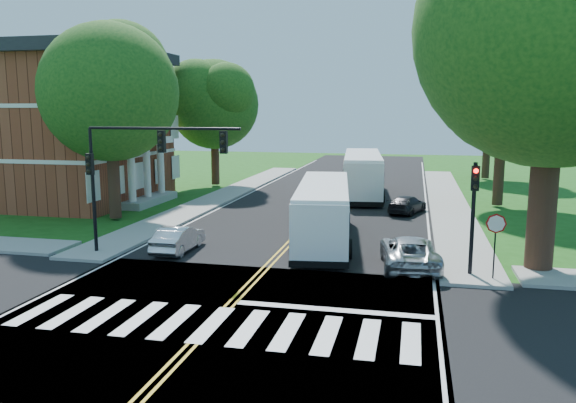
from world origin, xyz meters
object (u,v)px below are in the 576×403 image
(signal_nw, at_px, (139,160))
(dark_sedan, at_px, (407,204))
(signal_ne, at_px, (474,203))
(hatchback, at_px, (178,239))
(bus_lead, at_px, (323,211))
(bus_follow, at_px, (362,173))
(suv, at_px, (409,252))

(signal_nw, xyz_separation_m, dark_sedan, (11.39, 13.80, -3.81))
(signal_ne, xyz_separation_m, dark_sedan, (-2.67, 13.79, -2.40))
(hatchback, height_order, dark_sedan, hatchback)
(bus_lead, relative_size, bus_follow, 0.90)
(bus_lead, bearing_deg, signal_nw, 26.34)
(bus_follow, height_order, dark_sedan, bus_follow)
(signal_nw, bearing_deg, suv, 4.45)
(bus_lead, height_order, hatchback, bus_lead)
(bus_lead, distance_m, dark_sedan, 9.77)
(dark_sedan, bearing_deg, signal_nw, 69.51)
(signal_ne, xyz_separation_m, suv, (-2.37, 0.90, -2.28))
(suv, bearing_deg, dark_sedan, -95.12)
(signal_ne, relative_size, hatchback, 1.18)
(suv, bearing_deg, signal_ne, 152.78)
(hatchback, bearing_deg, suv, 177.17)
(bus_lead, xyz_separation_m, suv, (4.29, -4.03, -0.87))
(bus_lead, bearing_deg, suv, 129.45)
(signal_ne, distance_m, bus_lead, 8.40)
(signal_nw, distance_m, bus_follow, 22.31)
(signal_nw, relative_size, bus_lead, 0.62)
(signal_ne, distance_m, suv, 3.41)
(signal_ne, xyz_separation_m, bus_lead, (-6.66, 4.92, -1.41))
(bus_lead, height_order, suv, bus_lead)
(signal_ne, height_order, suv, signal_ne)
(signal_ne, xyz_separation_m, hatchback, (-12.88, 1.26, -2.34))
(bus_lead, relative_size, hatchback, 3.10)
(signal_ne, bearing_deg, signal_nw, -179.95)
(signal_nw, height_order, hatchback, signal_nw)
(bus_follow, relative_size, dark_sedan, 3.32)
(signal_nw, xyz_separation_m, suv, (11.69, 0.91, -3.70))
(bus_lead, distance_m, bus_follow, 15.79)
(signal_nw, height_order, dark_sedan, signal_nw)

